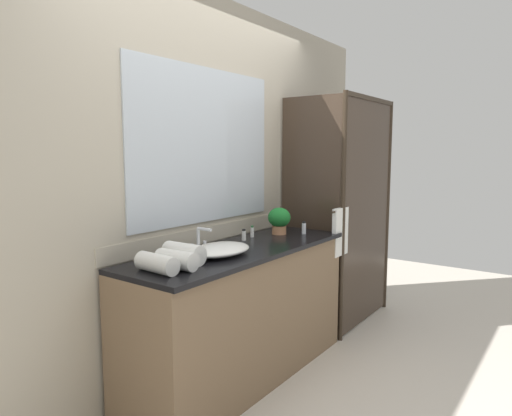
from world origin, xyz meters
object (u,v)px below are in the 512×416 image
Objects in this scene: potted_plant at (279,219)px; amenity_bottle_lotion at (304,228)px; amenity_bottle_shampoo at (252,232)px; rolled_towel_far_edge at (184,253)px; faucet at (199,244)px; rolled_towel_near_edge at (157,263)px; rolled_towel_middle at (176,260)px; sink_basin at (220,250)px; amenity_bottle_body_wash at (244,235)px.

potted_plant reaches higher than amenity_bottle_lotion.
amenity_bottle_shampoo is 0.90m from rolled_towel_far_edge.
faucet is 0.32m from rolled_towel_far_edge.
faucet is 0.66× the size of rolled_towel_near_edge.
rolled_towel_far_edge is at bearing 26.69° from rolled_towel_middle.
rolled_towel_middle is (0.11, -0.03, 0.00)m from rolled_towel_near_edge.
amenity_bottle_shampoo is at bearing 156.86° from potted_plant.
potted_plant reaches higher than sink_basin.
potted_plant is 0.20m from amenity_bottle_lotion.
rolled_towel_middle is at bearing -173.95° from potted_plant.
amenity_bottle_shampoo is at bearing 17.56° from sink_basin.
potted_plant is 0.80× the size of rolled_towel_near_edge.
sink_basin is 1.84× the size of rolled_towel_middle.
amenity_bottle_shampoo is 0.36× the size of rolled_towel_middle.
amenity_bottle_body_wash is 0.76m from rolled_towel_far_edge.
sink_basin is at bearing -160.65° from amenity_bottle_body_wash.
rolled_towel_middle is 0.12m from rolled_towel_far_edge.
amenity_bottle_lotion is 0.42m from amenity_bottle_shampoo.
amenity_bottle_body_wash is at bearing 19.35° from sink_basin.
rolled_towel_far_edge is (-0.29, 0.02, 0.03)m from sink_basin.
potted_plant is at bearing -10.51° from amenity_bottle_body_wash.
faucet is 0.46m from amenity_bottle_body_wash.
rolled_towel_far_edge is (-1.10, -0.07, -0.06)m from potted_plant.
potted_plant is at bearing 3.81° from rolled_towel_far_edge.
sink_basin is 1.80× the size of rolled_towel_far_edge.
amenity_bottle_shampoo is (0.59, 0.19, 0.01)m from sink_basin.
rolled_towel_near_edge reaches higher than amenity_bottle_body_wash.
potted_plant is 0.86× the size of rolled_towel_middle.
amenity_bottle_lotion reaches higher than amenity_bottle_body_wash.
potted_plant is 1.22m from rolled_towel_middle.
amenity_bottle_lotion is 0.41× the size of rolled_towel_middle.
potted_plant is 1.33m from rolled_towel_near_edge.
sink_basin is 4.47× the size of amenity_bottle_lotion.
rolled_towel_near_edge reaches higher than amenity_bottle_shampoo.
faucet is 0.69× the size of rolled_towel_far_edge.
amenity_bottle_body_wash reaches higher than sink_basin.
rolled_towel_near_edge is (-0.96, -0.16, 0.01)m from amenity_bottle_body_wash.
rolled_towel_far_edge is (-0.88, -0.17, 0.02)m from amenity_bottle_shampoo.
sink_basin is 1.72× the size of rolled_towel_near_edge.
potted_plant reaches higher than rolled_towel_middle.
potted_plant is at bearing 6.05° from rolled_towel_middle.
rolled_towel_far_edge reaches higher than rolled_towel_middle.
amenity_bottle_body_wash is at bearing 9.62° from rolled_towel_near_edge.
amenity_bottle_lotion is at bearing -52.74° from potted_plant.
rolled_towel_middle is (-0.40, -0.20, 0.00)m from faucet.
rolled_towel_middle reaches higher than amenity_bottle_lotion.
rolled_towel_far_edge reaches higher than amenity_bottle_shampoo.
amenity_bottle_lotion is (0.93, -0.06, 0.01)m from sink_basin.
rolled_towel_middle is 0.98× the size of rolled_towel_far_edge.
amenity_bottle_lotion is 1.33m from rolled_towel_middle.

